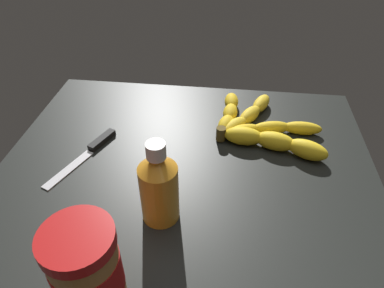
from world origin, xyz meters
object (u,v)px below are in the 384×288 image
banana_bunch (258,127)px  peanut_butter_jar (87,272)px  honey_bottle (159,186)px  butter_knife (88,152)px

banana_bunch → peanut_butter_jar: 46.58cm
banana_bunch → honey_bottle: (-16.57, -24.85, 5.06)cm
peanut_butter_jar → honey_bottle: 16.68cm
banana_bunch → honey_bottle: size_ratio=1.57×
peanut_butter_jar → honey_bottle: honey_bottle is taller
banana_bunch → butter_knife: size_ratio=1.32×
peanut_butter_jar → butter_knife: 32.50cm
butter_knife → peanut_butter_jar: bearing=-68.2°
banana_bunch → peanut_butter_jar: size_ratio=1.65×
honey_bottle → banana_bunch: bearing=56.3°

